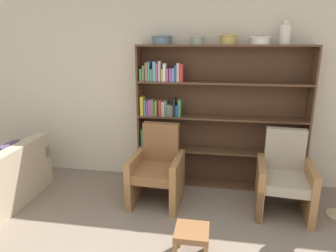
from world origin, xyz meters
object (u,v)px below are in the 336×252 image
(bowl_cream, at_px, (162,40))
(bowl_olive, at_px, (229,39))
(bowl_sage, at_px, (260,40))
(footstool, at_px, (192,235))
(armchair_leather, at_px, (157,170))
(bookshelf, at_px, (204,118))
(armchair_cushioned, at_px, (284,178))
(vase_tall, at_px, (285,34))
(bowl_brass, at_px, (198,40))

(bowl_cream, relative_size, bowl_olive, 1.21)
(bowl_sage, relative_size, footstool, 0.83)
(bowl_sage, distance_m, armchair_leather, 2.14)
(bookshelf, relative_size, armchair_leather, 2.35)
(bookshelf, bearing_deg, bowl_cream, -177.97)
(bookshelf, bearing_deg, armchair_cushioned, -30.80)
(footstool, bearing_deg, bookshelf, 89.61)
(vase_tall, height_order, armchair_cushioned, vase_tall)
(bowl_brass, distance_m, footstool, 2.45)
(bowl_olive, distance_m, armchair_leather, 1.94)
(bowl_cream, bearing_deg, vase_tall, 0.00)
(armchair_leather, bearing_deg, bowl_cream, -83.28)
(bowl_brass, relative_size, bowl_olive, 0.82)
(armchair_leather, distance_m, footstool, 1.21)
(bookshelf, height_order, footstool, bookshelf)
(bowl_brass, height_order, footstool, bowl_brass)
(vase_tall, distance_m, armchair_cushioned, 1.80)
(bowl_cream, distance_m, vase_tall, 1.58)
(bowl_sage, distance_m, armchair_cushioned, 1.77)
(footstool, bearing_deg, bowl_olive, 79.93)
(bowl_olive, relative_size, footstool, 0.72)
(bookshelf, relative_size, vase_tall, 8.01)
(vase_tall, xyz_separation_m, armchair_leather, (-1.54, -0.59, -1.71))
(bowl_olive, xyz_separation_m, armchair_leather, (-0.84, -0.59, -1.65))
(bowl_sage, height_order, armchair_cushioned, bowl_sage)
(bowl_olive, relative_size, armchair_cushioned, 0.23)
(bowl_olive, bearing_deg, bowl_sage, 0.00)
(bowl_olive, xyz_separation_m, vase_tall, (0.70, 0.00, 0.06))
(bookshelf, bearing_deg, footstool, -90.39)
(bowl_cream, xyz_separation_m, armchair_cushioned, (1.62, -0.59, -1.64))
(bowl_olive, bearing_deg, footstool, -100.07)
(bowl_cream, relative_size, bowl_sage, 1.04)
(vase_tall, bearing_deg, armchair_leather, -159.16)
(bookshelf, height_order, bowl_olive, bowl_olive)
(armchair_cushioned, bearing_deg, bookshelf, -25.71)
(bookshelf, relative_size, footstool, 7.21)
(bowl_olive, height_order, vase_tall, vase_tall)
(armchair_cushioned, distance_m, footstool, 1.49)
(bowl_sage, relative_size, armchair_leather, 0.27)
(bowl_brass, distance_m, armchair_cushioned, 2.08)
(bowl_brass, relative_size, footstool, 0.59)
(bowl_brass, bearing_deg, vase_tall, 0.00)
(bowl_cream, relative_size, bowl_brass, 1.49)
(vase_tall, bearing_deg, footstool, -120.99)
(bowl_olive, height_order, bowl_sage, bowl_olive)
(armchair_leather, bearing_deg, armchair_cushioned, -177.28)
(armchair_cushioned, bearing_deg, bowl_cream, -14.79)
(bowl_olive, bearing_deg, bookshelf, 175.65)
(bowl_brass, distance_m, vase_tall, 1.10)
(bowl_olive, relative_size, vase_tall, 0.80)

